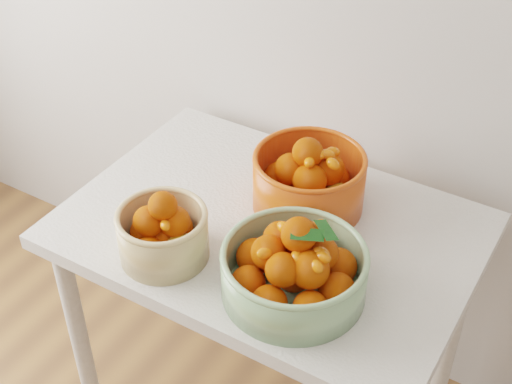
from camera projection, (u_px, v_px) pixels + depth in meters
table at (269, 253)px, 1.82m from camera, size 1.00×0.70×0.75m
bowl_cream at (163, 233)px, 1.63m from camera, size 0.25×0.25×0.18m
bowl_green at (294, 268)px, 1.53m from camera, size 0.42×0.42×0.21m
bowl_orange at (309, 180)px, 1.77m from camera, size 0.36×0.36×0.20m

